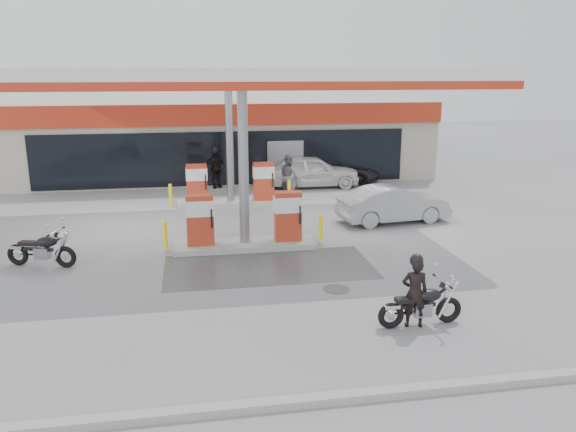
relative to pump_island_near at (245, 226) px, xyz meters
name	(u,v)px	position (x,y,z in m)	size (l,w,h in m)	color
ground	(252,268)	(0.00, -2.00, -0.71)	(90.00, 90.00, 0.00)	gray
wet_patch	(269,267)	(0.50, -2.00, -0.71)	(6.00, 3.00, 0.00)	#4C4C4F
drain_cover	(337,289)	(2.00, -4.00, -0.71)	(0.70, 0.70, 0.01)	#38383A
kerb	(297,402)	(0.00, -9.00, -0.64)	(28.00, 0.25, 0.15)	gray
store_building	(220,137)	(0.01, 13.94, 1.30)	(22.00, 8.22, 4.00)	#AFA493
canopy	(234,78)	(0.00, 3.00, 4.56)	(16.00, 10.02, 5.51)	silver
pump_island_near	(245,226)	(0.00, 0.00, 0.00)	(5.14, 1.30, 1.78)	#9E9E99
pump_island_far	(231,189)	(0.00, 6.00, 0.00)	(5.14, 1.30, 1.78)	#9E9E99
main_motorcycle	(422,306)	(3.32, -6.39, -0.26)	(2.00, 0.77, 1.03)	black
biker_main	(415,293)	(3.12, -6.40, 0.09)	(0.58, 0.38, 1.59)	black
parked_motorcycle	(42,250)	(-5.95, -0.81, -0.22)	(2.08, 1.04, 1.10)	black
sedan_white	(312,171)	(4.19, 9.20, 0.08)	(1.85, 4.61, 1.57)	white
attendant	(289,176)	(2.67, 7.00, 0.27)	(0.96, 0.75, 1.97)	slate
hatchback_silver	(394,204)	(5.81, 2.20, -0.02)	(1.45, 4.16, 1.37)	gray
parked_car_left	(134,169)	(-4.50, 12.00, -0.03)	(1.91, 4.69, 1.36)	#151746
parked_car_right	(339,170)	(5.87, 10.36, -0.13)	(1.91, 4.15, 1.15)	black
biker_walking	(216,168)	(-0.44, 9.80, 0.24)	(1.11, 0.46, 1.90)	black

